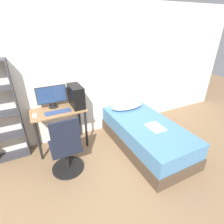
# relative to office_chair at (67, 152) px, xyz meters

# --- Properties ---
(ground_plane) EXTENTS (14.00, 14.00, 0.00)m
(ground_plane) POSITION_rel_office_chair_xyz_m (0.38, -0.48, -0.39)
(ground_plane) COLOR #846647
(wall_back) EXTENTS (8.00, 0.05, 2.50)m
(wall_back) POSITION_rel_office_chair_xyz_m (0.38, 0.96, 0.86)
(wall_back) COLOR silver
(wall_back) RESTS_ON ground_plane
(desk) EXTENTS (0.93, 0.50, 0.77)m
(desk) POSITION_rel_office_chair_xyz_m (0.06, 0.69, 0.24)
(desk) COLOR #997047
(desk) RESTS_ON ground_plane
(office_chair) EXTENTS (0.51, 0.51, 1.00)m
(office_chair) POSITION_rel_office_chair_xyz_m (0.00, 0.00, 0.00)
(office_chair) COLOR black
(office_chair) RESTS_ON ground_plane
(bed) EXTENTS (0.95, 1.91, 0.51)m
(bed) POSITION_rel_office_chair_xyz_m (1.46, -0.02, -0.13)
(bed) COLOR #4C3D2D
(bed) RESTS_ON ground_plane
(pillow) EXTENTS (0.72, 0.36, 0.11)m
(pillow) POSITION_rel_office_chair_xyz_m (1.46, 0.68, 0.18)
(pillow) COLOR #B2B7C6
(pillow) RESTS_ON bed
(magazine) EXTENTS (0.24, 0.32, 0.01)m
(magazine) POSITION_rel_office_chair_xyz_m (1.51, -0.21, 0.13)
(magazine) COLOR silver
(magazine) RESTS_ON bed
(monitor) EXTENTS (0.51, 0.17, 0.39)m
(monitor) POSITION_rel_office_chair_xyz_m (0.02, 0.84, 0.60)
(monitor) COLOR black
(monitor) RESTS_ON desk
(keyboard) EXTENTS (0.43, 0.13, 0.02)m
(keyboard) POSITION_rel_office_chair_xyz_m (0.05, 0.58, 0.40)
(keyboard) COLOR #33477A
(keyboard) RESTS_ON desk
(pc_tower) EXTENTS (0.20, 0.43, 0.38)m
(pc_tower) POSITION_rel_office_chair_xyz_m (0.41, 0.70, 0.58)
(pc_tower) COLOR black
(pc_tower) RESTS_ON desk
(phone) EXTENTS (0.07, 0.14, 0.01)m
(phone) POSITION_rel_office_chair_xyz_m (-0.32, 0.64, 0.39)
(phone) COLOR #B7B7BC
(phone) RESTS_ON desk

